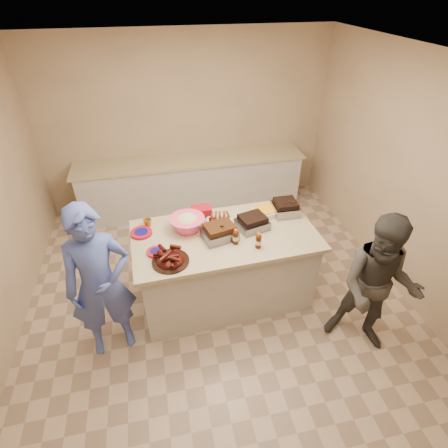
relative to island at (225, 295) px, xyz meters
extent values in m
cube|color=#47230F|center=(-0.07, -0.05, 0.95)|extent=(0.40, 0.34, 0.11)
cube|color=black|center=(0.32, 0.05, 0.95)|extent=(0.38, 0.34, 0.10)
cube|color=gray|center=(0.78, 0.25, 0.95)|extent=(0.29, 0.29, 0.12)
cylinder|color=silver|center=(0.00, 0.25, 0.95)|extent=(0.31, 0.31, 0.05)
cube|color=yellow|center=(0.58, 0.28, 0.95)|extent=(0.37, 0.31, 0.09)
cylinder|color=#3C1306|center=(0.07, -0.18, 0.95)|extent=(0.06, 0.06, 0.18)
cylinder|color=#3C1306|center=(0.29, -0.29, 0.95)|extent=(0.06, 0.06, 0.18)
cylinder|color=#F6AE0A|center=(-0.24, 0.18, 0.95)|extent=(0.05, 0.05, 0.13)
imported|color=silver|center=(-0.10, 0.25, 0.95)|extent=(0.14, 0.05, 0.14)
cylinder|color=#A20F1C|center=(-0.89, 0.20, 0.95)|extent=(0.24, 0.24, 0.03)
cylinder|color=#A20F1C|center=(-0.76, -0.16, 0.95)|extent=(0.19, 0.19, 0.03)
imported|color=#865912|center=(-0.81, 0.34, 0.95)|extent=(0.10, 0.09, 0.09)
cube|color=#A20F1C|center=(-0.19, 0.42, 0.95)|extent=(0.22, 0.17, 0.11)
imported|color=#4B61BE|center=(-1.30, -0.42, 0.00)|extent=(0.94, 1.82, 0.42)
imported|color=#44413D|center=(1.30, -0.95, 0.00)|extent=(1.54, 1.75, 0.60)
camera|label=1|loc=(-0.66, -2.96, 3.25)|focal=28.00mm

